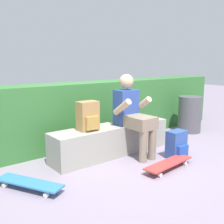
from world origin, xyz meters
TOP-DOWN VIEW (x-y plane):
  - ground_plane at (0.00, 0.00)m, footprint 24.00×24.00m
  - bench_main at (0.00, 0.35)m, footprint 1.93×0.43m
  - person_skater at (0.22, 0.14)m, footprint 0.49×0.62m
  - skateboard_near_person at (0.21, -0.56)m, footprint 0.81×0.27m
  - skateboard_beside_bench at (-1.42, 0.02)m, footprint 0.55×0.80m
  - backpack_on_bench at (-0.43, 0.34)m, footprint 0.28×0.23m
  - backpack_on_ground at (0.62, -0.36)m, footprint 0.28×0.23m
  - hedge_row at (0.29, 1.11)m, footprint 5.65×0.54m
  - trash_bin at (2.00, 0.42)m, footprint 0.44×0.44m

SIDE VIEW (x-z plane):
  - ground_plane at x=0.00m, z-range 0.00..0.00m
  - skateboard_near_person at x=0.21m, z-range 0.03..0.12m
  - skateboard_beside_bench at x=-1.42m, z-range 0.03..0.12m
  - backpack_on_ground at x=0.62m, z-range -0.01..0.39m
  - bench_main at x=0.00m, z-range 0.00..0.44m
  - trash_bin at x=2.00m, z-range 0.00..0.70m
  - hedge_row at x=0.29m, z-range 0.00..1.03m
  - backpack_on_bench at x=-0.43m, z-range 0.43..0.83m
  - person_skater at x=0.22m, z-range 0.05..1.24m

